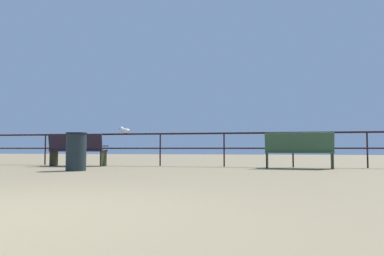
{
  "coord_description": "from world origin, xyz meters",
  "views": [
    {
      "loc": [
        2.21,
        -2.35,
        0.53
      ],
      "look_at": [
        0.12,
        7.8,
        1.13
      ],
      "focal_mm": 33.69,
      "sensor_mm": 36.0,
      "label": 1
    }
  ],
  "objects": [
    {
      "name": "seagull_on_rail",
      "position": [
        -2.15,
        8.29,
        1.1
      ],
      "size": [
        0.44,
        0.2,
        0.21
      ],
      "color": "silver",
      "rests_on": "pier_railing"
    },
    {
      "name": "bench_near_left",
      "position": [
        -3.41,
        7.64,
        0.54
      ],
      "size": [
        1.71,
        0.79,
        0.98
      ],
      "color": "black",
      "rests_on": "ground_plane"
    },
    {
      "name": "pier_railing",
      "position": [
        0.0,
        8.3,
        0.75
      ],
      "size": [
        25.66,
        0.05,
        1.01
      ],
      "color": "black",
      "rests_on": "ground_plane"
    },
    {
      "name": "trash_bin",
      "position": [
        -2.28,
        5.59,
        0.46
      ],
      "size": [
        0.5,
        0.5,
        0.92
      ],
      "color": "black",
      "rests_on": "ground_plane"
    },
    {
      "name": "bench_near_right",
      "position": [
        3.06,
        7.65,
        0.52
      ],
      "size": [
        1.79,
        0.72,
        0.96
      ],
      "color": "#304F34",
      "rests_on": "ground_plane"
    }
  ]
}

